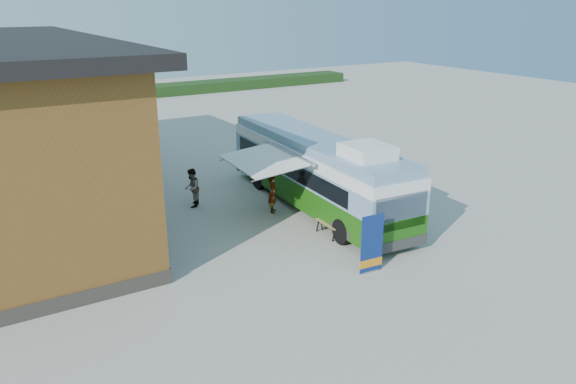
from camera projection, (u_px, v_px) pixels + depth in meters
ground at (329, 242)px, 21.96m from camera, size 100.00×100.00×0.00m
hedge at (175, 89)px, 56.42m from camera, size 40.00×3.00×1.00m
bus at (316, 169)px, 25.05m from camera, size 3.39×12.38×3.76m
awning at (267, 157)px, 23.38m from camera, size 2.83×4.24×0.51m
banner at (372, 249)px, 19.24m from camera, size 0.92×0.22×2.12m
picnic_table at (341, 217)px, 22.59m from camera, size 1.58×1.41×0.88m
person_a at (273, 194)px, 24.77m from camera, size 0.68×0.74×1.70m
person_b at (192, 188)px, 25.42m from camera, size 1.03×1.09×1.78m
slurry_tanker at (93, 153)px, 29.94m from camera, size 2.37×5.72×2.14m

